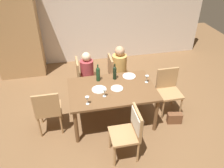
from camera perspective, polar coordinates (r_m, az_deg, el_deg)
name	(u,v)px	position (r m, az deg, el deg)	size (l,w,h in m)	color
ground_plane	(112,119)	(4.67, 0.00, -8.68)	(10.00, 10.00, 0.00)	brown
rear_room_partition	(91,13)	(6.40, -5.30, 17.19)	(6.40, 0.12, 2.70)	beige
armoire_cabinet	(16,34)	(6.13, -22.79, 11.50)	(1.18, 0.62, 2.18)	#A87F51
dining_table	(112,92)	(4.25, 0.00, -2.07)	(1.59, 1.05, 0.75)	brown
chair_far_left	(83,76)	(5.02, -7.13, 2.02)	(0.44, 0.44, 0.92)	#A87F51
chair_far_right	(115,72)	(5.11, 0.87, 2.91)	(0.44, 0.44, 0.92)	#A87F51
chair_left_end	(48,109)	(4.22, -15.63, -6.00)	(0.44, 0.44, 0.92)	#A87F51
chair_near	(132,128)	(3.65, 4.94, -10.78)	(0.46, 0.44, 0.92)	#A87F51
chair_right_end	(168,88)	(4.73, 13.84, -0.94)	(0.44, 0.44, 0.92)	#A87F51
person_woman_host	(88,71)	(4.98, -5.92, 3.13)	(0.33, 0.28, 1.08)	#33333D
person_man_bearded	(121,67)	(5.07, 2.13, 4.33)	(0.36, 0.32, 1.16)	#33333D
wine_bottle_tall_green	(98,74)	(4.36, -3.50, 2.59)	(0.08, 0.08, 0.35)	#19381E
wine_bottle_dark_red	(115,72)	(4.41, 0.68, 2.89)	(0.07, 0.07, 0.33)	black
wine_glass_near_left	(147,78)	(4.37, 8.68, 1.60)	(0.07, 0.07, 0.15)	silver
wine_glass_centre	(87,99)	(3.80, -6.18, -3.70)	(0.07, 0.07, 0.15)	silver
wine_glass_near_right	(104,91)	(3.95, -1.93, -1.84)	(0.07, 0.07, 0.15)	silver
dinner_plate_host	(129,76)	(4.57, 4.28, 1.98)	(0.26, 0.26, 0.01)	white
dinner_plate_guest_left	(99,89)	(4.17, -3.21, -1.37)	(0.27, 0.27, 0.01)	silver
dinner_plate_guest_right	(117,88)	(4.20, 1.24, -1.09)	(0.23, 0.23, 0.01)	silver
handbag	(174,118)	(4.68, 15.29, -8.20)	(0.28, 0.12, 0.22)	brown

